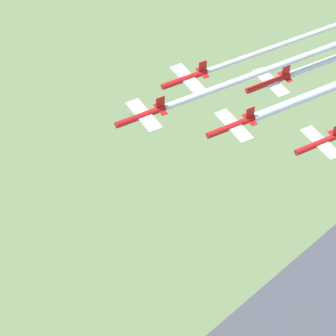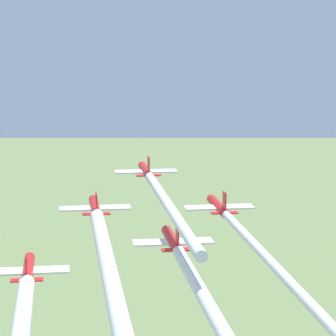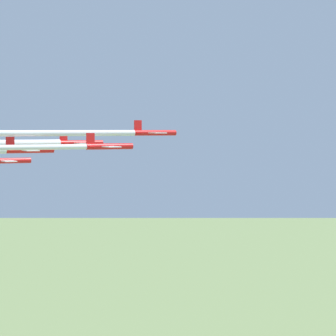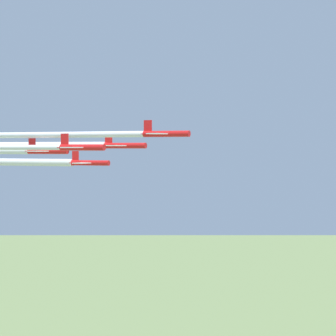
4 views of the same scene
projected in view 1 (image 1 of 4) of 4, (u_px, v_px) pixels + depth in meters
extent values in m
cylinder|color=red|center=(140.00, 116.00, 114.57)|extent=(6.23, 6.48, 0.98)
cube|color=white|center=(144.00, 115.00, 114.75)|extent=(6.89, 6.70, 0.16)
cube|color=red|center=(160.00, 103.00, 114.87)|extent=(1.07, 1.12, 1.96)
cube|color=red|center=(160.00, 109.00, 115.72)|extent=(2.74, 2.67, 0.11)
cylinder|color=red|center=(231.00, 127.00, 115.70)|extent=(6.23, 6.48, 0.98)
cube|color=white|center=(234.00, 126.00, 115.88)|extent=(6.89, 6.70, 0.16)
cube|color=red|center=(250.00, 113.00, 116.00)|extent=(1.07, 1.12, 1.96)
cube|color=red|center=(249.00, 119.00, 116.85)|extent=(2.74, 2.67, 0.11)
cylinder|color=red|center=(184.00, 79.00, 124.17)|extent=(6.23, 6.48, 0.98)
cube|color=white|center=(187.00, 78.00, 124.35)|extent=(6.89, 6.70, 0.16)
cube|color=red|center=(203.00, 67.00, 124.47)|extent=(1.07, 1.12, 1.96)
cube|color=red|center=(202.00, 73.00, 125.32)|extent=(2.74, 2.67, 0.11)
cylinder|color=red|center=(318.00, 144.00, 117.77)|extent=(6.23, 6.48, 0.98)
cube|color=white|center=(321.00, 142.00, 117.96)|extent=(6.89, 6.70, 0.16)
cube|color=red|center=(336.00, 136.00, 118.93)|extent=(2.74, 2.67, 0.11)
cylinder|color=red|center=(268.00, 83.00, 124.46)|extent=(6.23, 6.48, 0.98)
cube|color=white|center=(271.00, 82.00, 124.65)|extent=(6.89, 6.70, 0.16)
cube|color=red|center=(286.00, 71.00, 124.76)|extent=(1.07, 1.12, 1.96)
cube|color=red|center=(285.00, 77.00, 125.62)|extent=(2.74, 2.67, 0.11)
cylinder|color=white|center=(261.00, 72.00, 121.94)|extent=(24.11, 25.28, 0.98)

